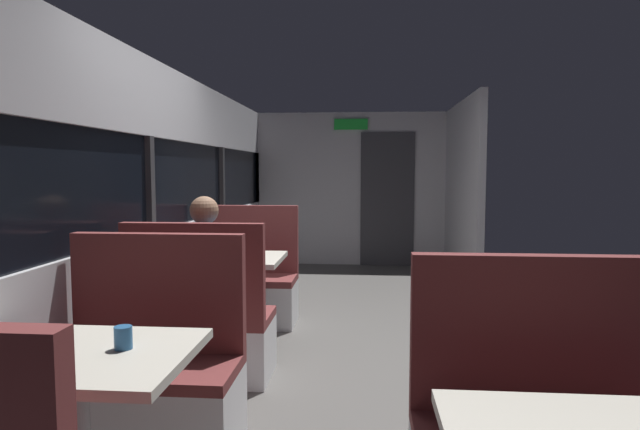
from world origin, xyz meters
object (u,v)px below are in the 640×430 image
at_px(bench_mid_window_facing_end, 202,332).
at_px(coffee_cup_primary, 223,252).
at_px(bench_near_window_facing_entry, 149,384).
at_px(seated_passenger, 204,299).
at_px(bench_mid_window_facing_entry, 246,288).
at_px(coffee_cup_secondary, 123,338).
at_px(dining_table_mid_window, 227,269).
at_px(dining_table_near_window, 75,377).

distance_m(bench_mid_window_facing_end, coffee_cup_primary, 0.79).
height_order(bench_near_window_facing_entry, seated_passenger, seated_passenger).
bearing_deg(bench_mid_window_facing_entry, bench_mid_window_facing_end, -90.00).
xyz_separation_m(bench_near_window_facing_entry, coffee_cup_secondary, (0.18, -0.65, 0.46)).
relative_size(bench_near_window_facing_entry, coffee_cup_secondary, 12.22).
bearing_deg(bench_near_window_facing_entry, dining_table_mid_window, 90.00).
bearing_deg(dining_table_mid_window, bench_mid_window_facing_entry, 90.00).
bearing_deg(seated_passenger, dining_table_mid_window, 90.00).
bearing_deg(dining_table_mid_window, coffee_cup_secondary, -85.55).
bearing_deg(bench_mid_window_facing_entry, dining_table_near_window, -90.00).
bearing_deg(bench_mid_window_facing_end, dining_table_mid_window, 90.00).
distance_m(dining_table_near_window, dining_table_mid_window, 2.32).
bearing_deg(coffee_cup_primary, seated_passenger, -88.65).
relative_size(dining_table_mid_window, coffee_cup_primary, 10.00).
height_order(bench_near_window_facing_entry, coffee_cup_secondary, bench_near_window_facing_entry).
xyz_separation_m(dining_table_mid_window, seated_passenger, (0.00, -0.63, -0.10)).
bearing_deg(bench_mid_window_facing_end, bench_near_window_facing_entry, -90.00).
distance_m(dining_table_mid_window, bench_mid_window_facing_end, 0.77).
bearing_deg(seated_passenger, bench_mid_window_facing_entry, 90.00).
xyz_separation_m(coffee_cup_primary, coffee_cup_secondary, (0.19, -2.21, 0.00)).
height_order(dining_table_near_window, bench_mid_window_facing_end, bench_mid_window_facing_end).
xyz_separation_m(bench_near_window_facing_entry, coffee_cup_primary, (-0.01, 1.56, 0.46)).
xyz_separation_m(dining_table_mid_window, coffee_cup_secondary, (0.18, -2.28, 0.15)).
height_order(dining_table_mid_window, coffee_cup_secondary, coffee_cup_secondary).
relative_size(dining_table_near_window, bench_mid_window_facing_end, 0.82).
height_order(bench_mid_window_facing_end, seated_passenger, seated_passenger).
relative_size(dining_table_near_window, bench_mid_window_facing_entry, 0.82).
xyz_separation_m(dining_table_near_window, seated_passenger, (0.00, 1.70, -0.10)).
xyz_separation_m(seated_passenger, coffee_cup_primary, (-0.01, 0.57, 0.25)).
xyz_separation_m(bench_near_window_facing_entry, dining_table_mid_window, (0.00, 1.62, 0.31)).
bearing_deg(bench_near_window_facing_entry, bench_mid_window_facing_end, 90.00).
height_order(dining_table_near_window, bench_near_window_facing_entry, bench_near_window_facing_entry).
xyz_separation_m(bench_mid_window_facing_entry, coffee_cup_primary, (-0.01, -0.76, 0.46)).
distance_m(bench_near_window_facing_entry, coffee_cup_secondary, 0.82).
relative_size(dining_table_mid_window, seated_passenger, 0.71).
height_order(bench_near_window_facing_entry, bench_mid_window_facing_entry, same).
distance_m(dining_table_near_window, bench_near_window_facing_entry, 0.77).
distance_m(dining_table_near_window, bench_mid_window_facing_entry, 3.04).
relative_size(dining_table_mid_window, bench_mid_window_facing_entry, 0.82).
height_order(dining_table_mid_window, coffee_cup_primary, coffee_cup_primary).
bearing_deg(coffee_cup_primary, coffee_cup_secondary, -85.08).
bearing_deg(coffee_cup_secondary, coffee_cup_primary, 94.92).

